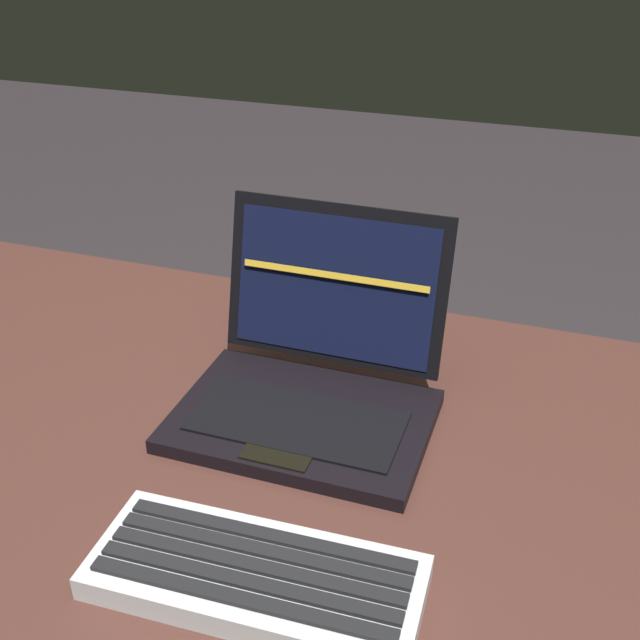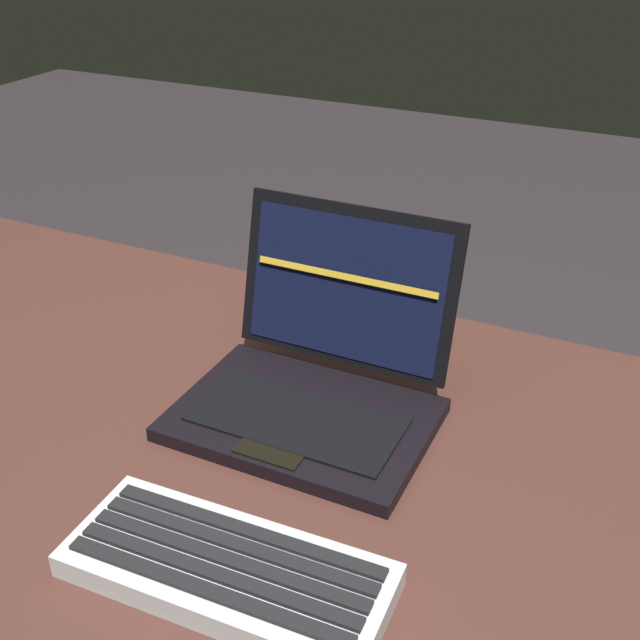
% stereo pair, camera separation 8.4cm
% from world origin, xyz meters
% --- Properties ---
extents(desk, '(1.78, 0.71, 0.71)m').
position_xyz_m(desk, '(0.00, 0.00, 0.65)').
color(desk, '#4C2A23').
rests_on(desk, ground).
extents(laptop_front, '(0.29, 0.25, 0.22)m').
position_xyz_m(laptop_front, '(0.06, 0.06, 0.76)').
color(laptop_front, black).
rests_on(laptop_front, desk).
extents(external_keyboard, '(0.30, 0.13, 0.03)m').
position_xyz_m(external_keyboard, '(0.10, -0.21, 0.72)').
color(external_keyboard, silver).
rests_on(external_keyboard, desk).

